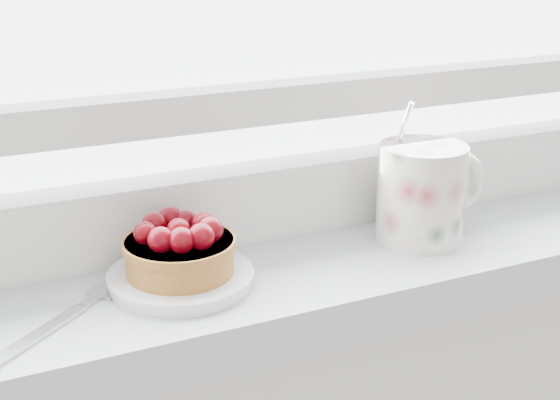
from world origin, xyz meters
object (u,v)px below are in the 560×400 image
raspberry_tart (180,248)px  floral_mug (424,191)px  fork (67,316)px  saucer (181,278)px

raspberry_tart → floral_mug: floral_mug is taller
fork → saucer: bearing=10.5°
floral_mug → fork: 0.35m
floral_mug → saucer: bearing=179.6°
saucer → fork: 0.10m
raspberry_tart → fork: (-0.10, -0.02, -0.03)m
raspberry_tart → floral_mug: size_ratio=0.70×
raspberry_tart → floral_mug: bearing=-0.4°
fork → floral_mug: bearing=2.8°
saucer → floral_mug: size_ratio=0.92×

